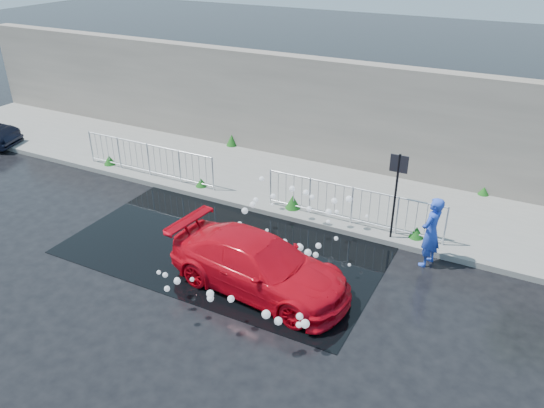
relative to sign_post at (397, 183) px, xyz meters
The scene contains 12 objects.
ground 5.50m from the sign_post, 143.57° to the right, with size 90.00×90.00×0.00m, color black.
pavement 4.90m from the sign_post, 155.66° to the left, with size 30.00×4.00×0.15m, color slate.
curb 4.51m from the sign_post, behind, with size 30.00×0.25×0.16m, color slate.
retaining_wall 5.87m from the sign_post, 135.69° to the left, with size 30.00×0.60×3.50m, color #6F665D.
puddle 4.59m from the sign_post, 150.42° to the right, with size 8.00×5.00×0.01m, color black.
sign_post is the anchor object (origin of this frame).
railing_left 8.26m from the sign_post, behind, with size 5.05×0.05×1.10m.
railing_right 1.57m from the sign_post, 168.23° to the left, with size 5.05×0.05×1.10m.
weeds 5.00m from the sign_post, 162.26° to the left, with size 12.17×3.93×0.43m.
water_spray 3.27m from the sign_post, 131.92° to the right, with size 3.63×5.39×0.98m.
red_car 4.12m from the sign_post, 121.92° to the right, with size 1.78×4.37×1.27m, color red.
person 1.48m from the sign_post, 28.44° to the right, with size 0.66×0.43×1.82m, color blue.
Camera 1 is at (6.97, -8.99, 7.36)m, focal length 35.00 mm.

